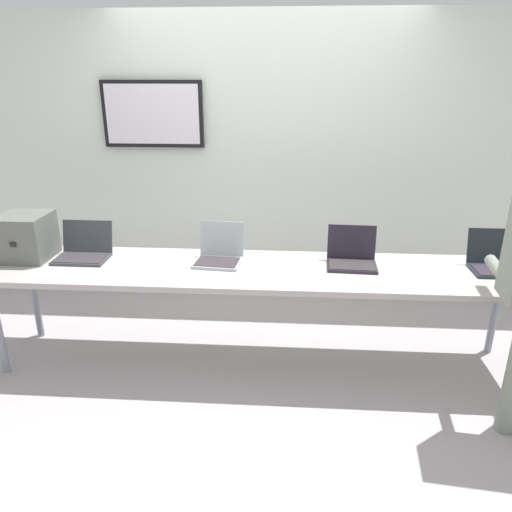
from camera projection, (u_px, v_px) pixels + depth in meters
The scene contains 8 objects.
ground at pixel (256, 363), 3.53m from camera, with size 8.00×8.00×0.04m, color #A79FA1.
back_wall at pixel (262, 165), 4.13m from camera, with size 8.00×0.11×2.45m.
workbench at pixel (256, 274), 3.28m from camera, with size 3.69×0.70×0.74m.
equipment_box at pixel (26, 237), 3.39m from camera, with size 0.33×0.34×0.32m.
laptop_station_0 at pixel (84, 250), 3.42m from camera, with size 0.37×0.30×0.25m.
laptop_station_1 at pixel (219, 253), 3.36m from camera, with size 0.34×0.32×0.26m.
laptop_station_2 at pixel (352, 256), 3.30m from camera, with size 0.35×0.30×0.25m.
laptop_station_3 at pixel (494, 261), 3.22m from camera, with size 0.32×0.30×0.25m.
Camera 1 is at (0.21, -3.01, 1.97)m, focal length 33.72 mm.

